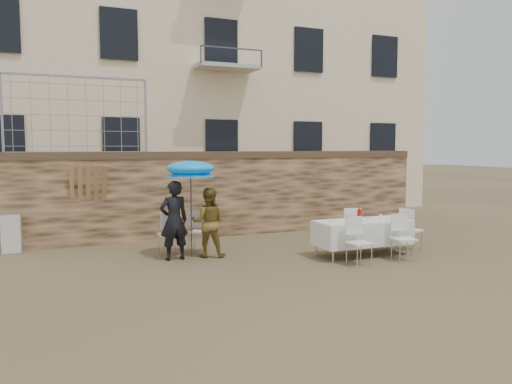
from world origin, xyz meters
name	(u,v)px	position (x,y,z in m)	size (l,w,h in m)	color
ground	(284,284)	(0.00, 0.00, 0.00)	(80.00, 80.00, 0.00)	brown
stone_wall	(201,195)	(0.00, 5.00, 1.10)	(13.00, 0.50, 2.20)	brown
apartment_building	(147,11)	(0.00, 12.00, 7.50)	(20.00, 8.00, 15.00)	beige
chain_link_fence	(78,116)	(-3.00, 5.00, 3.10)	(3.20, 0.06, 1.80)	gray
man_suit	(174,220)	(-1.30, 2.57, 0.83)	(0.61, 0.40, 1.67)	black
woman_dress	(208,222)	(-0.55, 2.57, 0.75)	(0.73, 0.57, 1.50)	olive
umbrella	(191,171)	(-0.90, 2.67, 1.85)	(1.06, 1.06, 1.96)	#3F3F44
couple_chair_left	(168,233)	(-1.30, 3.12, 0.48)	(0.48, 0.48, 0.96)	white
couple_chair_right	(199,231)	(-0.60, 3.12, 0.48)	(0.48, 0.48, 0.96)	white
banquet_table	(363,222)	(2.58, 1.40, 0.73)	(2.10, 0.85, 0.78)	silver
soda_bottle	(359,216)	(2.38, 1.25, 0.91)	(0.09, 0.09, 0.26)	red
table_chair_front_left	(359,242)	(1.98, 0.65, 0.48)	(0.48, 0.48, 0.96)	white
table_chair_front_right	(404,238)	(3.08, 0.65, 0.48)	(0.48, 0.48, 0.96)	white
table_chair_back	(350,228)	(2.78, 2.20, 0.48)	(0.48, 0.48, 0.96)	white
table_chair_side	(411,229)	(3.98, 1.50, 0.48)	(0.48, 0.48, 0.96)	white
chair_stack_right	(12,232)	(-4.49, 4.74, 0.46)	(0.46, 0.47, 0.92)	white
wood_planks	(86,204)	(-2.89, 4.81, 1.00)	(0.70, 0.20, 2.00)	#A37749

